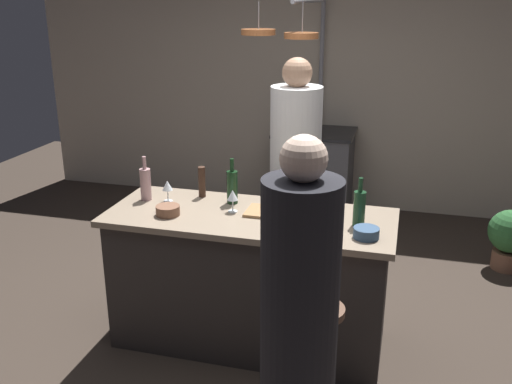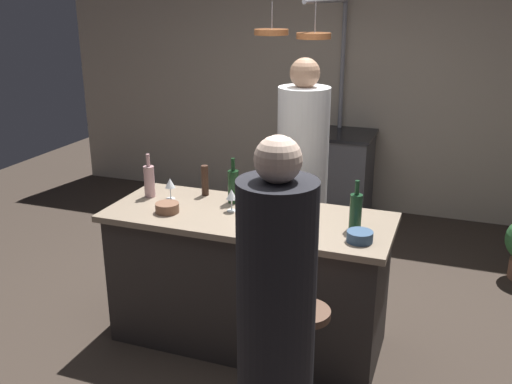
{
  "view_description": "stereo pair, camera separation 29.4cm",
  "coord_description": "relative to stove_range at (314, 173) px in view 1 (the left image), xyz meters",
  "views": [
    {
      "loc": [
        0.9,
        -3.18,
        2.19
      ],
      "look_at": [
        0.0,
        0.15,
        1.0
      ],
      "focal_mm": 40.02,
      "sensor_mm": 36.0,
      "label": 1
    },
    {
      "loc": [
        1.18,
        -3.1,
        2.19
      ],
      "look_at": [
        0.0,
        0.15,
        1.0
      ],
      "focal_mm": 40.02,
      "sensor_mm": 36.0,
      "label": 2
    }
  ],
  "objects": [
    {
      "name": "overhead_pot_rack",
      "position": [
        -0.07,
        -0.59,
        1.23
      ],
      "size": [
        0.62,
        1.55,
        2.17
      ],
      "color": "gray",
      "rests_on": "ground_plane"
    },
    {
      "name": "mixing_bowl_wooden",
      "position": [
        -0.49,
        -2.59,
        0.48
      ],
      "size": [
        0.15,
        0.15,
        0.06
      ],
      "primitive_type": "cylinder",
      "color": "brown",
      "rests_on": "kitchen_island"
    },
    {
      "name": "wine_glass_near_left_guest",
      "position": [
        -0.12,
        -2.43,
        0.56
      ],
      "size": [
        0.07,
        0.07,
        0.15
      ],
      "color": "silver",
      "rests_on": "kitchen_island"
    },
    {
      "name": "cutting_board",
      "position": [
        0.13,
        -2.4,
        0.46
      ],
      "size": [
        0.32,
        0.22,
        0.02
      ],
      "primitive_type": "cube",
      "color": "#997047",
      "rests_on": "kitchen_island"
    },
    {
      "name": "wine_glass_near_right_guest",
      "position": [
        0.32,
        -2.62,
        0.56
      ],
      "size": [
        0.07,
        0.07,
        0.15
      ],
      "color": "silver",
      "rests_on": "kitchen_island"
    },
    {
      "name": "bar_stool_right",
      "position": [
        0.55,
        -3.07,
        -0.07
      ],
      "size": [
        0.28,
        0.28,
        0.68
      ],
      "color": "#4C4C51",
      "rests_on": "ground_plane"
    },
    {
      "name": "wine_bottle_rose",
      "position": [
        -0.74,
        -2.36,
        0.57
      ],
      "size": [
        0.07,
        0.07,
        0.3
      ],
      "color": "#B78C8E",
      "rests_on": "kitchen_island"
    },
    {
      "name": "mixing_bowl_blue",
      "position": [
        0.73,
        -2.62,
        0.48
      ],
      "size": [
        0.15,
        0.15,
        0.06
      ],
      "primitive_type": "cylinder",
      "color": "#334C6B",
      "rests_on": "kitchen_island"
    },
    {
      "name": "kitchen_island",
      "position": [
        0.0,
        -2.45,
        0.01
      ],
      "size": [
        1.8,
        0.72,
        0.9
      ],
      "color": "#332D2B",
      "rests_on": "ground_plane"
    },
    {
      "name": "stove_range",
      "position": [
        0.0,
        0.0,
        0.0
      ],
      "size": [
        0.8,
        0.64,
        0.89
      ],
      "color": "#47474C",
      "rests_on": "ground_plane"
    },
    {
      "name": "chef",
      "position": [
        0.12,
        -1.62,
        0.38
      ],
      "size": [
        0.38,
        0.38,
        1.79
      ],
      "color": "white",
      "rests_on": "ground_plane"
    },
    {
      "name": "potted_plant",
      "position": [
        1.8,
        -0.87,
        -0.15
      ],
      "size": [
        0.36,
        0.36,
        0.52
      ],
      "color": "brown",
      "rests_on": "ground_plane"
    },
    {
      "name": "wine_bottle_green",
      "position": [
        0.67,
        -2.45,
        0.57
      ],
      "size": [
        0.07,
        0.07,
        0.3
      ],
      "color": "#193D23",
      "rests_on": "kitchen_island"
    },
    {
      "name": "ground_plane",
      "position": [
        0.0,
        -2.45,
        -0.45
      ],
      "size": [
        9.0,
        9.0,
        0.0
      ],
      "primitive_type": "plane",
      "color": "#382D26"
    },
    {
      "name": "wine_bottle_red",
      "position": [
        -0.17,
        -2.27,
        0.57
      ],
      "size": [
        0.07,
        0.07,
        0.3
      ],
      "color": "#143319",
      "rests_on": "kitchen_island"
    },
    {
      "name": "guest_right",
      "position": [
        0.51,
        -3.43,
        0.33
      ],
      "size": [
        0.35,
        0.35,
        1.67
      ],
      "color": "black",
      "rests_on": "ground_plane"
    },
    {
      "name": "wine_bottle_white",
      "position": [
        0.34,
        -2.5,
        0.57
      ],
      "size": [
        0.07,
        0.07,
        0.3
      ],
      "color": "gray",
      "rests_on": "kitchen_island"
    },
    {
      "name": "back_wall",
      "position": [
        0.0,
        0.4,
        0.85
      ],
      "size": [
        6.4,
        0.16,
        2.6
      ],
      "primitive_type": "cube",
      "color": "#BCAD99",
      "rests_on": "ground_plane"
    },
    {
      "name": "pepper_mill",
      "position": [
        -0.4,
        -2.21,
        0.56
      ],
      "size": [
        0.05,
        0.05,
        0.21
      ],
      "primitive_type": "cylinder",
      "color": "#382319",
      "rests_on": "kitchen_island"
    },
    {
      "name": "wine_glass_by_chef",
      "position": [
        -0.59,
        -2.36,
        0.56
      ],
      "size": [
        0.07,
        0.07,
        0.15
      ],
      "color": "silver",
      "rests_on": "kitchen_island"
    }
  ]
}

